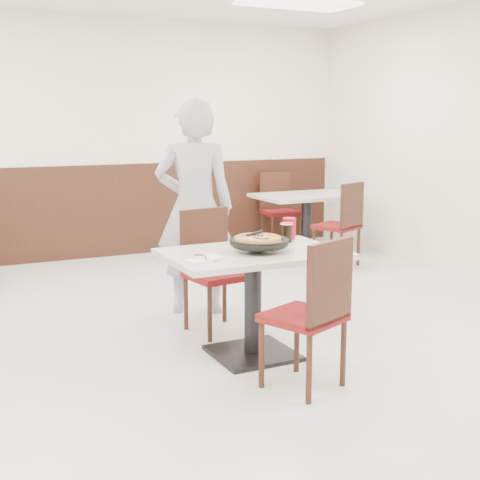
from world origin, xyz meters
name	(u,v)px	position (x,y,z in m)	size (l,w,h in m)	color
floor	(243,341)	(0.00, 0.00, 0.00)	(7.00, 7.00, 0.00)	#B7B7B2
wall_back	(113,139)	(0.00, 3.50, 1.40)	(6.00, 0.04, 2.80)	white
wainscot_back	(116,210)	(0.00, 3.48, 0.55)	(5.90, 0.03, 1.10)	black
fluo_panel_d	(298,4)	(1.50, 1.80, 2.78)	(1.20, 0.60, 0.02)	white
main_table	(253,304)	(-0.07, -0.31, 0.38)	(1.20, 0.80, 0.75)	beige
chair_near	(303,313)	(-0.05, -0.94, 0.47)	(0.42, 0.42, 0.95)	black
chair_far	(217,272)	(-0.08, 0.29, 0.47)	(0.42, 0.42, 0.95)	black
trivet	(256,249)	(-0.06, -0.33, 0.77)	(0.11, 0.11, 0.04)	black
pizza_pan	(259,245)	(-0.04, -0.34, 0.79)	(0.37, 0.37, 0.01)	black
pizza	(258,241)	(-0.03, -0.29, 0.81)	(0.34, 0.34, 0.02)	#CD8036
pizza_server	(263,237)	(0.00, -0.31, 0.84)	(0.07, 0.09, 0.00)	silver
napkin	(200,260)	(-0.52, -0.43, 0.75)	(0.15, 0.15, 0.00)	white
side_plate	(209,257)	(-0.44, -0.41, 0.76)	(0.16, 0.16, 0.01)	white
fork	(206,257)	(-0.48, -0.44, 0.77)	(0.01, 0.15, 0.00)	silver
cola_glass	(287,233)	(0.30, -0.11, 0.81)	(0.08, 0.08, 0.13)	black
red_cup	(289,228)	(0.38, -0.01, 0.83)	(0.10, 0.10, 0.16)	#B20014
diner_person	(195,208)	(-0.03, 0.87, 0.90)	(0.66, 0.43, 1.81)	#A2A1A6
bg_table_right	(306,225)	(2.04, 2.44, 0.38)	(1.20, 0.80, 0.75)	beige
bg_chair_right_near	(337,224)	(2.06, 1.84, 0.47)	(0.42, 0.42, 0.95)	black
bg_chair_right_far	(280,210)	(2.04, 3.09, 0.47)	(0.42, 0.42, 0.95)	black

